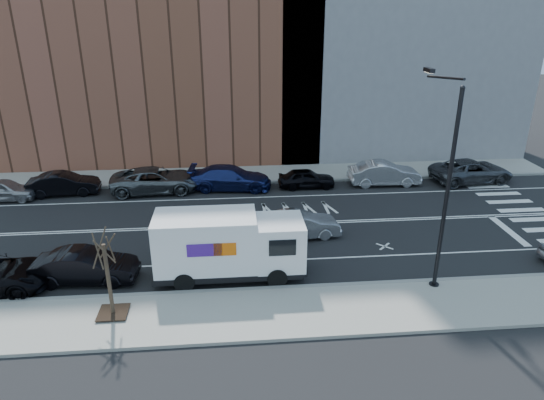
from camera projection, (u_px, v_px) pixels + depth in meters
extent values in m
plane|color=black|center=(267.00, 224.00, 28.25)|extent=(120.00, 120.00, 0.00)
cube|color=gray|center=(284.00, 312.00, 20.10)|extent=(44.00, 3.60, 0.15)
cube|color=gray|center=(258.00, 174.00, 36.34)|extent=(44.00, 3.60, 0.15)
cube|color=gray|center=(279.00, 288.00, 21.76)|extent=(44.00, 0.25, 0.17)
cube|color=gray|center=(259.00, 182.00, 34.67)|extent=(44.00, 0.25, 0.17)
cube|color=brown|center=(149.00, 17.00, 37.84)|extent=(26.00, 10.00, 22.00)
cylinder|color=black|center=(447.00, 195.00, 20.30)|extent=(0.18, 0.18, 9.00)
cylinder|color=black|center=(434.00, 285.00, 21.96)|extent=(0.44, 0.44, 0.20)
sphere|color=black|center=(463.00, 88.00, 18.63)|extent=(0.20, 0.20, 0.20)
cylinder|color=black|center=(445.00, 78.00, 20.14)|extent=(0.11, 3.49, 0.48)
cube|color=black|center=(429.00, 70.00, 21.67)|extent=(0.25, 0.80, 0.18)
cube|color=#FFF2CC|center=(429.00, 72.00, 21.71)|extent=(0.18, 0.55, 0.03)
cube|color=black|center=(113.00, 312.00, 19.83)|extent=(1.20, 1.20, 0.04)
cylinder|color=#382B1E|center=(109.00, 280.00, 19.26)|extent=(0.16, 0.16, 3.20)
cylinder|color=#382B1E|center=(111.00, 249.00, 18.75)|extent=(0.06, 0.80, 1.44)
cylinder|color=#382B1E|center=(107.00, 246.00, 18.96)|extent=(0.81, 0.31, 1.19)
cylinder|color=#382B1E|center=(100.00, 247.00, 18.85)|extent=(0.58, 0.76, 1.50)
cylinder|color=#382B1E|center=(98.00, 251.00, 18.58)|extent=(0.47, 0.61, 1.37)
cylinder|color=#382B1E|center=(105.00, 252.00, 18.52)|extent=(0.72, 0.29, 1.13)
cube|color=black|center=(228.00, 267.00, 22.71)|extent=(6.79, 2.30, 0.33)
cube|color=white|center=(280.00, 242.00, 22.45)|extent=(2.19, 2.35, 2.19)
cube|color=black|center=(304.00, 235.00, 22.42)|extent=(0.07, 2.02, 1.04)
cube|color=black|center=(283.00, 248.00, 21.23)|extent=(1.20, 0.04, 0.77)
cube|color=black|center=(277.00, 225.00, 23.43)|extent=(1.20, 0.04, 0.77)
cube|color=black|center=(302.00, 262.00, 22.96)|extent=(0.17, 2.19, 0.38)
cube|color=white|center=(206.00, 241.00, 22.09)|extent=(4.60, 2.41, 2.52)
cube|color=#47198C|center=(205.00, 250.00, 20.90)|extent=(1.53, 0.02, 0.60)
cube|color=orange|center=(225.00, 249.00, 20.97)|extent=(0.98, 0.02, 0.60)
cube|color=#47198C|center=(207.00, 226.00, 23.16)|extent=(1.53, 0.02, 0.60)
cube|color=orange|center=(225.00, 225.00, 23.23)|extent=(0.98, 0.02, 0.60)
cylinder|color=black|center=(277.00, 278.00, 21.89)|extent=(0.92, 0.31, 0.92)
cylinder|color=black|center=(273.00, 255.00, 23.91)|extent=(0.92, 0.31, 0.92)
cylinder|color=black|center=(184.00, 282.00, 21.55)|extent=(0.92, 0.31, 0.92)
cylinder|color=black|center=(188.00, 258.00, 23.57)|extent=(0.92, 0.31, 0.92)
imported|color=#9C9BA0|center=(4.00, 190.00, 31.52)|extent=(4.20, 1.73, 1.42)
imported|color=black|center=(64.00, 184.00, 32.43)|extent=(4.72, 2.03, 1.51)
imported|color=#54585D|center=(156.00, 180.00, 32.91)|extent=(6.13, 3.13, 1.66)
imported|color=navy|center=(230.00, 178.00, 33.38)|extent=(5.83, 2.88, 1.63)
imported|color=black|center=(307.00, 178.00, 33.71)|extent=(3.93, 1.59, 1.34)
imported|color=#B9BABE|center=(384.00, 173.00, 34.21)|extent=(5.03, 1.82, 1.65)
imported|color=#424448|center=(471.00, 171.00, 34.75)|extent=(6.10, 3.34, 1.62)
imported|color=#A4A5A9|center=(299.00, 225.00, 26.46)|extent=(4.61, 2.08, 1.47)
imported|color=black|center=(86.00, 266.00, 22.22)|extent=(4.76, 1.91, 1.54)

